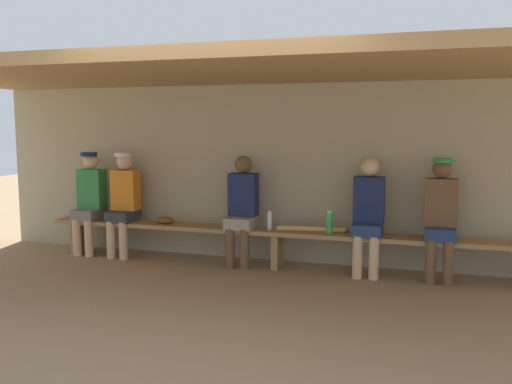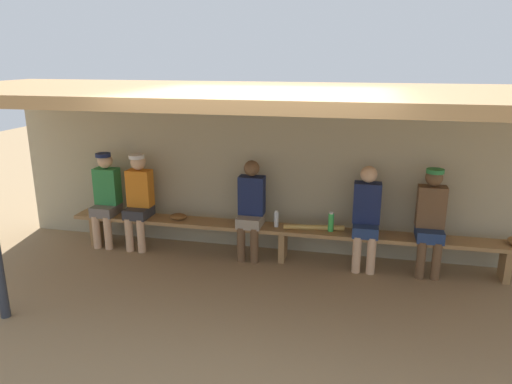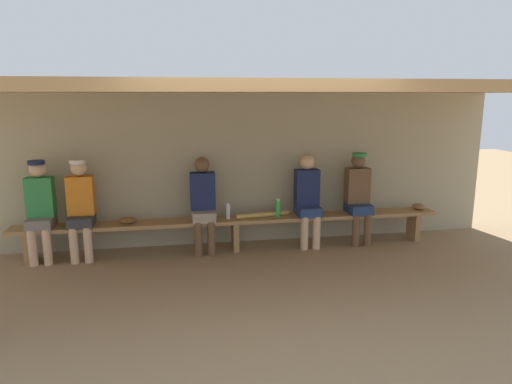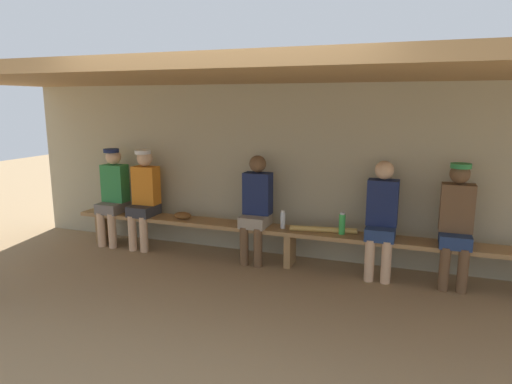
{
  "view_description": "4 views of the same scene",
  "coord_description": "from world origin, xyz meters",
  "px_view_note": "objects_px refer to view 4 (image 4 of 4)",
  "views": [
    {
      "loc": [
        1.63,
        -4.61,
        1.69
      ],
      "look_at": [
        -0.18,
        1.26,
        0.94
      ],
      "focal_mm": 38.2,
      "sensor_mm": 36.0,
      "label": 1
    },
    {
      "loc": [
        0.96,
        -4.35,
        2.65
      ],
      "look_at": [
        -0.29,
        1.21,
        1.03
      ],
      "focal_mm": 33.52,
      "sensor_mm": 36.0,
      "label": 2
    },
    {
      "loc": [
        -0.82,
        -4.73,
        2.18
      ],
      "look_at": [
        0.24,
        1.19,
        0.91
      ],
      "focal_mm": 32.5,
      "sensor_mm": 36.0,
      "label": 3
    },
    {
      "loc": [
        1.42,
        -3.58,
        1.97
      ],
      "look_at": [
        -0.37,
        1.35,
        0.93
      ],
      "focal_mm": 31.77,
      "sensor_mm": 36.0,
      "label": 4
    }
  ],
  "objects_px": {
    "player_shirtless_tan": "(456,219)",
    "water_bottle_clear": "(283,220)",
    "bench": "(290,235)",
    "player_in_red": "(382,215)",
    "player_leftmost": "(256,205)",
    "player_near_post": "(113,192)",
    "baseball_bat": "(323,230)",
    "water_bottle_blue": "(342,224)",
    "baseball_glove_tan": "(182,216)",
    "player_in_white": "(144,194)"
  },
  "relations": [
    {
      "from": "water_bottle_clear",
      "to": "baseball_glove_tan",
      "type": "height_order",
      "value": "water_bottle_clear"
    },
    {
      "from": "player_leftmost",
      "to": "baseball_bat",
      "type": "relative_size",
      "value": 1.69
    },
    {
      "from": "bench",
      "to": "water_bottle_clear",
      "type": "relative_size",
      "value": 27.09
    },
    {
      "from": "player_in_red",
      "to": "water_bottle_clear",
      "type": "xyz_separation_m",
      "value": [
        -1.16,
        0.0,
        -0.16
      ]
    },
    {
      "from": "player_leftmost",
      "to": "water_bottle_blue",
      "type": "bearing_deg",
      "value": -0.19
    },
    {
      "from": "water_bottle_clear",
      "to": "baseball_glove_tan",
      "type": "distance_m",
      "value": 1.38
    },
    {
      "from": "bench",
      "to": "player_shirtless_tan",
      "type": "bearing_deg",
      "value": 0.11
    },
    {
      "from": "player_in_white",
      "to": "baseball_bat",
      "type": "xyz_separation_m",
      "value": [
        2.47,
        -0.0,
        -0.25
      ]
    },
    {
      "from": "water_bottle_clear",
      "to": "water_bottle_blue",
      "type": "relative_size",
      "value": 0.85
    },
    {
      "from": "player_shirtless_tan",
      "to": "water_bottle_blue",
      "type": "relative_size",
      "value": 5.18
    },
    {
      "from": "bench",
      "to": "player_leftmost",
      "type": "relative_size",
      "value": 4.49
    },
    {
      "from": "bench",
      "to": "player_in_white",
      "type": "bearing_deg",
      "value": 179.9
    },
    {
      "from": "player_near_post",
      "to": "baseball_bat",
      "type": "xyz_separation_m",
      "value": [
        2.97,
        -0.0,
        -0.25
      ]
    },
    {
      "from": "player_shirtless_tan",
      "to": "water_bottle_clear",
      "type": "relative_size",
      "value": 6.07
    },
    {
      "from": "baseball_glove_tan",
      "to": "water_bottle_blue",
      "type": "bearing_deg",
      "value": -2.36
    },
    {
      "from": "player_shirtless_tan",
      "to": "water_bottle_clear",
      "type": "height_order",
      "value": "player_shirtless_tan"
    },
    {
      "from": "player_leftmost",
      "to": "player_near_post",
      "type": "xyz_separation_m",
      "value": [
        -2.13,
        0.0,
        0.02
      ]
    },
    {
      "from": "water_bottle_blue",
      "to": "player_in_red",
      "type": "bearing_deg",
      "value": 0.47
    },
    {
      "from": "bench",
      "to": "water_bottle_blue",
      "type": "bearing_deg",
      "value": -0.04
    },
    {
      "from": "player_leftmost",
      "to": "baseball_glove_tan",
      "type": "relative_size",
      "value": 5.56
    },
    {
      "from": "player_near_post",
      "to": "baseball_bat",
      "type": "relative_size",
      "value": 1.7
    },
    {
      "from": "water_bottle_blue",
      "to": "baseball_glove_tan",
      "type": "bearing_deg",
      "value": -179.62
    },
    {
      "from": "player_in_white",
      "to": "water_bottle_blue",
      "type": "distance_m",
      "value": 2.69
    },
    {
      "from": "bench",
      "to": "player_in_white",
      "type": "distance_m",
      "value": 2.09
    },
    {
      "from": "player_shirtless_tan",
      "to": "player_in_white",
      "type": "xyz_separation_m",
      "value": [
        -3.9,
        0.0,
        0.0
      ]
    },
    {
      "from": "water_bottle_blue",
      "to": "baseball_bat",
      "type": "bearing_deg",
      "value": 179.88
    },
    {
      "from": "player_shirtless_tan",
      "to": "bench",
      "type": "bearing_deg",
      "value": -179.89
    },
    {
      "from": "player_shirtless_tan",
      "to": "baseball_bat",
      "type": "bearing_deg",
      "value": -179.86
    },
    {
      "from": "player_in_red",
      "to": "player_in_white",
      "type": "distance_m",
      "value": 3.12
    },
    {
      "from": "bench",
      "to": "water_bottle_clear",
      "type": "xyz_separation_m",
      "value": [
        -0.1,
        0.0,
        0.18
      ]
    },
    {
      "from": "player_in_red",
      "to": "baseball_glove_tan",
      "type": "height_order",
      "value": "player_in_red"
    },
    {
      "from": "bench",
      "to": "player_leftmost",
      "type": "height_order",
      "value": "player_leftmost"
    },
    {
      "from": "bench",
      "to": "player_in_red",
      "type": "distance_m",
      "value": 1.12
    },
    {
      "from": "player_near_post",
      "to": "water_bottle_clear",
      "type": "distance_m",
      "value": 2.48
    },
    {
      "from": "baseball_glove_tan",
      "to": "baseball_bat",
      "type": "distance_m",
      "value": 1.87
    },
    {
      "from": "water_bottle_blue",
      "to": "player_in_white",
      "type": "bearing_deg",
      "value": 179.91
    },
    {
      "from": "player_leftmost",
      "to": "baseball_glove_tan",
      "type": "distance_m",
      "value": 1.05
    },
    {
      "from": "bench",
      "to": "baseball_glove_tan",
      "type": "bearing_deg",
      "value": -179.44
    },
    {
      "from": "player_leftmost",
      "to": "water_bottle_blue",
      "type": "relative_size",
      "value": 5.14
    },
    {
      "from": "player_leftmost",
      "to": "baseball_bat",
      "type": "height_order",
      "value": "player_leftmost"
    },
    {
      "from": "player_near_post",
      "to": "water_bottle_blue",
      "type": "bearing_deg",
      "value": -0.07
    },
    {
      "from": "player_in_red",
      "to": "water_bottle_clear",
      "type": "height_order",
      "value": "player_in_red"
    },
    {
      "from": "player_leftmost",
      "to": "water_bottle_clear",
      "type": "height_order",
      "value": "player_leftmost"
    },
    {
      "from": "player_in_white",
      "to": "water_bottle_blue",
      "type": "height_order",
      "value": "player_in_white"
    },
    {
      "from": "player_leftmost",
      "to": "baseball_bat",
      "type": "bearing_deg",
      "value": -0.21
    },
    {
      "from": "player_in_red",
      "to": "bench",
      "type": "bearing_deg",
      "value": -179.83
    },
    {
      "from": "bench",
      "to": "player_in_white",
      "type": "xyz_separation_m",
      "value": [
        -2.06,
        0.0,
        0.36
      ]
    },
    {
      "from": "bench",
      "to": "baseball_glove_tan",
      "type": "height_order",
      "value": "baseball_glove_tan"
    },
    {
      "from": "bench",
      "to": "baseball_glove_tan",
      "type": "xyz_separation_m",
      "value": [
        -1.47,
        -0.01,
        0.12
      ]
    },
    {
      "from": "player_in_white",
      "to": "water_bottle_clear",
      "type": "distance_m",
      "value": 1.97
    }
  ]
}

